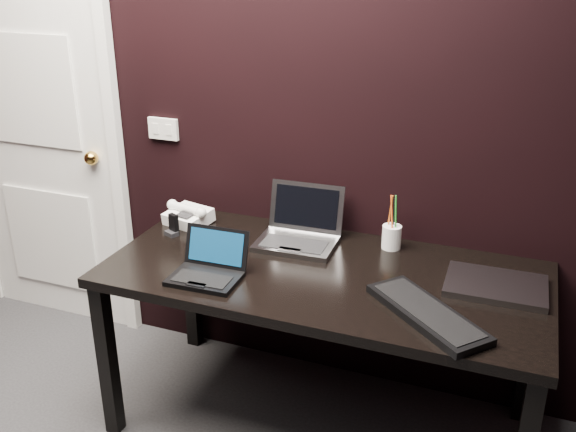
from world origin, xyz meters
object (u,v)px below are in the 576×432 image
at_px(desk, 323,288).
at_px(ext_keyboard, 427,313).
at_px(desk_phone, 188,215).
at_px(silver_laptop, 299,233).
at_px(closed_laptop, 496,286).
at_px(pen_cup, 392,236).
at_px(netbook, 208,269).
at_px(door, 38,130).
at_px(mobile_phone, 173,227).

xyz_separation_m(desk, ext_keyboard, (0.43, -0.20, 0.09)).
distance_m(ext_keyboard, desk_phone, 1.22).
bearing_deg(ext_keyboard, desk, 155.25).
distance_m(silver_laptop, ext_keyboard, 0.73).
distance_m(desk, closed_laptop, 0.65).
relative_size(desk, pen_cup, 7.25).
bearing_deg(netbook, pen_cup, 40.44).
bearing_deg(netbook, ext_keyboard, 0.73).
xyz_separation_m(desk, netbook, (-0.39, -0.21, 0.11)).
xyz_separation_m(netbook, desk_phone, (-0.32, 0.43, 0.01)).
height_order(door, closed_laptop, door).
bearing_deg(ext_keyboard, netbook, -179.27).
bearing_deg(mobile_phone, closed_laptop, 0.23).
distance_m(ext_keyboard, mobile_phone, 1.18).
distance_m(desk_phone, pen_cup, 0.92).
distance_m(desk, silver_laptop, 0.30).
bearing_deg(silver_laptop, door, 173.43).
height_order(netbook, mobile_phone, netbook).
bearing_deg(pen_cup, silver_laptop, -166.86).
bearing_deg(door, mobile_phone, -17.35).
bearing_deg(pen_cup, door, 177.48).
bearing_deg(netbook, desk, 28.18).
bearing_deg(mobile_phone, pen_cup, 12.92).
height_order(desk_phone, pen_cup, pen_cup).
relative_size(desk_phone, pen_cup, 0.97).
xyz_separation_m(silver_laptop, ext_keyboard, (0.61, -0.41, -0.03)).
distance_m(desk, pen_cup, 0.38).
bearing_deg(mobile_phone, desk, -6.67).
bearing_deg(silver_laptop, desk_phone, 178.94).
relative_size(netbook, mobile_phone, 2.82).
relative_size(silver_laptop, closed_laptop, 0.93).
height_order(netbook, desk_phone, netbook).
height_order(door, desk_phone, door).
relative_size(netbook, pen_cup, 1.14).
xyz_separation_m(door, ext_keyboard, (2.08, -0.57, -0.29)).
distance_m(door, ext_keyboard, 2.18).
distance_m(desk, desk_phone, 0.76).
distance_m(netbook, closed_laptop, 1.07).
relative_size(desk, closed_laptop, 4.66).
distance_m(door, mobile_phone, 1.01).
distance_m(mobile_phone, pen_cup, 0.94).
height_order(silver_laptop, closed_laptop, silver_laptop).
distance_m(netbook, pen_cup, 0.78).
height_order(desk, silver_laptop, silver_laptop).
distance_m(netbook, desk_phone, 0.54).
xyz_separation_m(door, closed_laptop, (2.28, -0.29, -0.29)).
height_order(silver_laptop, pen_cup, pen_cup).
distance_m(closed_laptop, pen_cup, 0.48).
bearing_deg(pen_cup, netbook, -139.56).
xyz_separation_m(desk, pen_cup, (0.20, 0.29, 0.13)).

